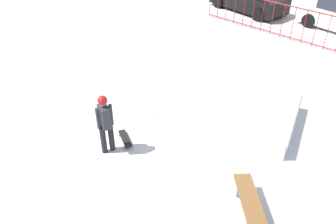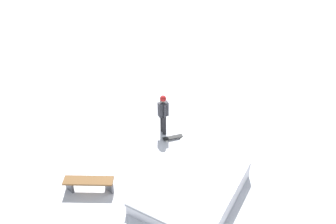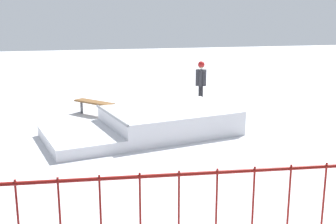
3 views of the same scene
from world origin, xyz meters
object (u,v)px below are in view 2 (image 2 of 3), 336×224
skate_ramp (186,200)px  skateboard (173,137)px  park_bench (89,183)px  skater (163,112)px

skate_ramp → skateboard: (-2.33, -2.54, -0.24)m
skateboard → park_bench: size_ratio=0.53×
skate_ramp → skater: 3.99m
skateboard → skate_ramp: bearing=-101.7°
skateboard → park_bench: 3.90m
skate_ramp → skater: bearing=-140.0°
skate_ramp → skater: skater is taller
skater → park_bench: (3.95, 0.33, -0.65)m
skateboard → park_bench: bearing=-152.6°
skater → skateboard: skater is taller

